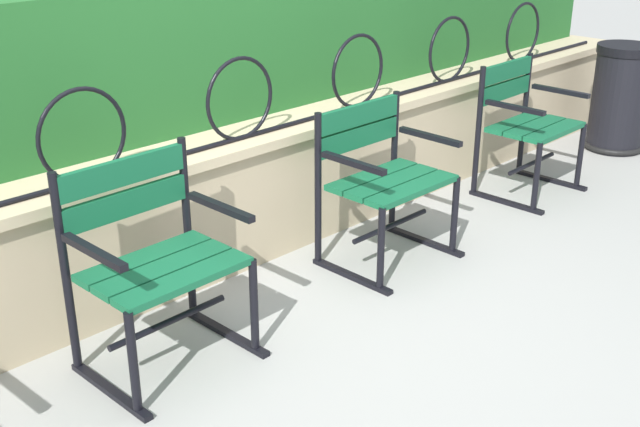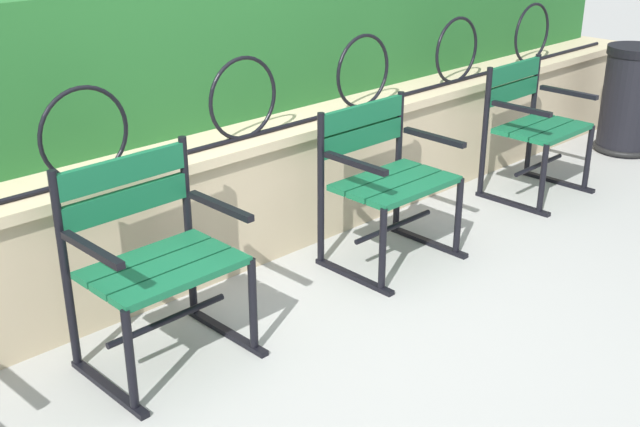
{
  "view_description": "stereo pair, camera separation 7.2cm",
  "coord_description": "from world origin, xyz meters",
  "px_view_note": "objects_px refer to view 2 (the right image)",
  "views": [
    {
      "loc": [
        -2.25,
        -2.11,
        1.88
      ],
      "look_at": [
        0.0,
        0.12,
        0.55
      ],
      "focal_mm": 44.96,
      "sensor_mm": 36.0,
      "label": 1
    },
    {
      "loc": [
        -2.2,
        -2.16,
        1.88
      ],
      "look_at": [
        0.0,
        0.12,
        0.55
      ],
      "focal_mm": 44.96,
      "sensor_mm": 36.0,
      "label": 2
    }
  ],
  "objects_px": {
    "trash_bin": "(630,102)",
    "park_chair_centre_left": "(152,255)",
    "park_chair_rightmost": "(532,123)",
    "park_chair_centre_right": "(384,176)"
  },
  "relations": [
    {
      "from": "park_chair_rightmost",
      "to": "trash_bin",
      "type": "height_order",
      "value": "park_chair_rightmost"
    },
    {
      "from": "park_chair_centre_left",
      "to": "park_chair_centre_right",
      "type": "height_order",
      "value": "park_chair_centre_left"
    },
    {
      "from": "park_chair_centre_left",
      "to": "trash_bin",
      "type": "xyz_separation_m",
      "value": [
        4.04,
        -0.05,
        -0.1
      ]
    },
    {
      "from": "park_chair_centre_left",
      "to": "park_chair_centre_right",
      "type": "distance_m",
      "value": 1.4
    },
    {
      "from": "trash_bin",
      "to": "park_chair_centre_right",
      "type": "bearing_deg",
      "value": 179.19
    },
    {
      "from": "park_chair_rightmost",
      "to": "park_chair_centre_left",
      "type": "bearing_deg",
      "value": 179.8
    },
    {
      "from": "park_chair_rightmost",
      "to": "trash_bin",
      "type": "relative_size",
      "value": 1.06
    },
    {
      "from": "park_chair_centre_left",
      "to": "park_chair_centre_right",
      "type": "bearing_deg",
      "value": -0.52
    },
    {
      "from": "trash_bin",
      "to": "park_chair_centre_left",
      "type": "bearing_deg",
      "value": 179.29
    },
    {
      "from": "park_chair_rightmost",
      "to": "park_chair_centre_right",
      "type": "bearing_deg",
      "value": -179.88
    }
  ]
}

